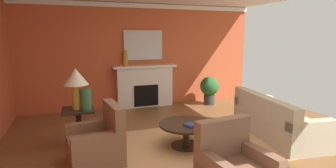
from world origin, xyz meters
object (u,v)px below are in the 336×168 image
armchair_near_window (98,144)px  coffee_table (186,129)px  sofa (275,122)px  vase_on_side_table (86,100)px  fireplace (145,87)px  side_table (79,125)px  potted_plant (209,88)px  table_lamp (76,81)px  mantel_mirror (143,45)px  vase_mantel_left (125,58)px

armchair_near_window → coffee_table: 1.60m
sofa → vase_on_side_table: vase_on_side_table is taller
coffee_table → armchair_near_window: bearing=-176.5°
fireplace → side_table: 2.98m
coffee_table → side_table: size_ratio=1.43×
fireplace → sofa: bearing=-59.0°
vase_on_side_table → potted_plant: 4.16m
coffee_table → vase_on_side_table: size_ratio=2.61×
armchair_near_window → potted_plant: 4.46m
sofa → table_lamp: (-3.78, 0.86, 0.93)m
sofa → coffee_table: bearing=176.7°
sofa → table_lamp: table_lamp is taller
potted_plant → mantel_mirror: bearing=164.7°
coffee_table → vase_mantel_left: 3.22m
vase_mantel_left → coffee_table: bearing=-80.3°
mantel_mirror → table_lamp: (-1.89, -2.41, -0.54)m
side_table → potted_plant: potted_plant is taller
side_table → sofa: bearing=-12.8°
fireplace → coffee_table: (-0.04, -3.04, -0.23)m
vase_on_side_table → side_table: bearing=141.3°
potted_plant → vase_mantel_left: bearing=172.0°
coffee_table → vase_mantel_left: bearing=99.7°
fireplace → vase_mantel_left: size_ratio=4.11×
sofa → fireplace: bearing=121.0°
sofa → side_table: (-3.78, 0.86, 0.10)m
mantel_mirror → potted_plant: size_ratio=1.33×
fireplace → mantel_mirror: size_ratio=1.62×
sofa → armchair_near_window: 3.52m
vase_mantel_left → vase_on_side_table: 2.70m
fireplace → vase_on_side_table: size_ratio=4.70×
mantel_mirror → coffee_table: (-0.04, -3.16, -1.43)m
fireplace → table_lamp: bearing=-129.5°
fireplace → mantel_mirror: 1.20m
table_lamp → potted_plant: bearing=26.8°
coffee_table → table_lamp: bearing=158.0°
side_table → vase_mantel_left: vase_mantel_left is taller
armchair_near_window → vase_on_side_table: vase_on_side_table is taller
mantel_mirror → vase_on_side_table: 3.19m
mantel_mirror → coffee_table: mantel_mirror is taller
vase_on_side_table → potted_plant: (3.61, 2.02, -0.40)m
fireplace → potted_plant: size_ratio=2.16×
sofa → armchair_near_window: (-3.52, 0.01, 0.01)m
sofa → side_table: 3.88m
side_table → table_lamp: 0.82m
mantel_mirror → sofa: (1.89, -3.27, -1.47)m
fireplace → side_table: bearing=-129.5°
mantel_mirror → vase_mantel_left: 0.67m
sofa → vase_mantel_left: bearing=128.2°
armchair_near_window → coffee_table: size_ratio=0.95×
fireplace → table_lamp: 3.04m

